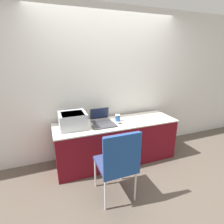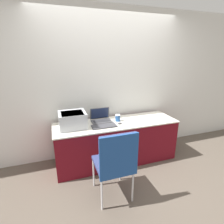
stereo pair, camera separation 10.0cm
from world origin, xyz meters
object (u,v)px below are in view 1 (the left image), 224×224
object	(u,v)px
printer	(73,120)
mouse	(120,123)
coffee_cup	(118,118)
laptop_left	(101,118)
chair	(118,160)
external_keyboard	(105,126)

from	to	relation	value
printer	mouse	xyz separation A→B (m)	(0.74, -0.13, -0.12)
coffee_cup	laptop_left	bearing A→B (deg)	161.26
printer	chair	bearing A→B (deg)	-66.85
coffee_cup	chair	distance (m)	1.01
printer	mouse	distance (m)	0.76
printer	laptop_left	size ratio (longest dim) A/B	1.21
printer	mouse	bearing A→B (deg)	-10.03
external_keyboard	mouse	xyz separation A→B (m)	(0.27, 0.02, 0.00)
external_keyboard	coffee_cup	size ratio (longest dim) A/B	3.46
laptop_left	mouse	bearing A→B (deg)	-43.21
laptop_left	coffee_cup	world-z (taller)	laptop_left
printer	chair	size ratio (longest dim) A/B	0.42
laptop_left	mouse	size ratio (longest dim) A/B	4.58
coffee_cup	mouse	size ratio (longest dim) A/B	1.53
mouse	chair	world-z (taller)	chair
printer	external_keyboard	world-z (taller)	printer
laptop_left	chair	distance (m)	1.03
coffee_cup	mouse	distance (m)	0.15
external_keyboard	mouse	bearing A→B (deg)	4.64
chair	laptop_left	bearing A→B (deg)	84.35
coffee_cup	mouse	world-z (taller)	coffee_cup
laptop_left	coffee_cup	bearing A→B (deg)	-18.74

